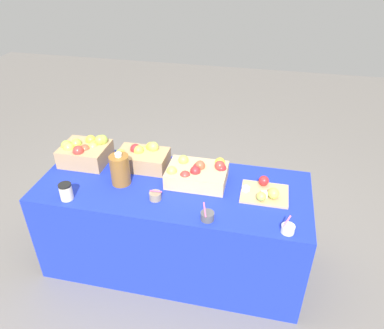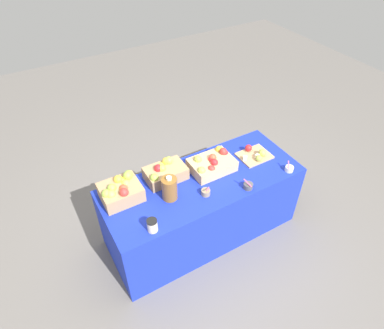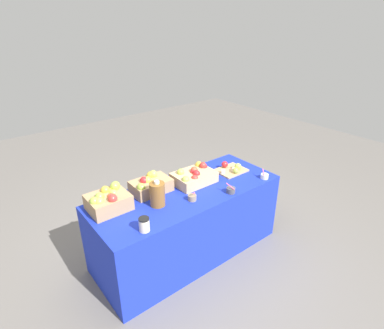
{
  "view_description": "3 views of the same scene",
  "coord_description": "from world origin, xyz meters",
  "px_view_note": "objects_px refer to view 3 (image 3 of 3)",
  "views": [
    {
      "loc": [
        0.58,
        -2.01,
        2.25
      ],
      "look_at": [
        0.14,
        -0.02,
        0.95
      ],
      "focal_mm": 34.49,
      "sensor_mm": 36.0,
      "label": 1
    },
    {
      "loc": [
        -1.22,
        -1.91,
        2.91
      ],
      "look_at": [
        -0.1,
        0.02,
        0.96
      ],
      "focal_mm": 31.5,
      "sensor_mm": 36.0,
      "label": 2
    },
    {
      "loc": [
        -1.59,
        -2.08,
        2.25
      ],
      "look_at": [
        0.03,
        -0.04,
        1.03
      ],
      "focal_mm": 29.03,
      "sensor_mm": 36.0,
      "label": 3
    }
  ],
  "objects_px": {
    "apple_crate_middle": "(150,185)",
    "sample_bowl_far": "(192,198)",
    "apple_crate_right": "(194,176)",
    "coffee_cup": "(144,224)",
    "apple_crate_left": "(108,200)",
    "sample_bowl_near": "(231,190)",
    "sample_bowl_mid": "(264,176)",
    "cider_jug": "(157,194)",
    "cutting_board_front": "(232,169)"
  },
  "relations": [
    {
      "from": "apple_crate_middle",
      "to": "sample_bowl_far",
      "type": "height_order",
      "value": "apple_crate_middle"
    },
    {
      "from": "apple_crate_right",
      "to": "coffee_cup",
      "type": "relative_size",
      "value": 3.55
    },
    {
      "from": "apple_crate_left",
      "to": "apple_crate_right",
      "type": "xyz_separation_m",
      "value": [
        0.89,
        -0.08,
        -0.02
      ]
    },
    {
      "from": "apple_crate_right",
      "to": "sample_bowl_far",
      "type": "relative_size",
      "value": 4.16
    },
    {
      "from": "sample_bowl_near",
      "to": "coffee_cup",
      "type": "bearing_deg",
      "value": 179.75
    },
    {
      "from": "apple_crate_right",
      "to": "sample_bowl_mid",
      "type": "xyz_separation_m",
      "value": [
        0.63,
        -0.39,
        -0.04
      ]
    },
    {
      "from": "sample_bowl_near",
      "to": "coffee_cup",
      "type": "height_order",
      "value": "coffee_cup"
    },
    {
      "from": "apple_crate_left",
      "to": "cider_jug",
      "type": "xyz_separation_m",
      "value": [
        0.37,
        -0.21,
        0.02
      ]
    },
    {
      "from": "apple_crate_left",
      "to": "coffee_cup",
      "type": "xyz_separation_m",
      "value": [
        0.08,
        -0.46,
        -0.03
      ]
    },
    {
      "from": "apple_crate_right",
      "to": "sample_bowl_far",
      "type": "distance_m",
      "value": 0.35
    },
    {
      "from": "sample_bowl_mid",
      "to": "sample_bowl_far",
      "type": "height_order",
      "value": "same"
    },
    {
      "from": "sample_bowl_far",
      "to": "coffee_cup",
      "type": "height_order",
      "value": "coffee_cup"
    },
    {
      "from": "apple_crate_middle",
      "to": "cutting_board_front",
      "type": "distance_m",
      "value": 0.94
    },
    {
      "from": "cutting_board_front",
      "to": "coffee_cup",
      "type": "relative_size",
      "value": 2.7
    },
    {
      "from": "sample_bowl_near",
      "to": "cider_jug",
      "type": "relative_size",
      "value": 0.43
    },
    {
      "from": "apple_crate_middle",
      "to": "apple_crate_right",
      "type": "relative_size",
      "value": 0.9
    },
    {
      "from": "apple_crate_left",
      "to": "coffee_cup",
      "type": "relative_size",
      "value": 2.94
    },
    {
      "from": "apple_crate_left",
      "to": "sample_bowl_mid",
      "type": "distance_m",
      "value": 1.59
    },
    {
      "from": "apple_crate_left",
      "to": "coffee_cup",
      "type": "height_order",
      "value": "apple_crate_left"
    },
    {
      "from": "sample_bowl_mid",
      "to": "coffee_cup",
      "type": "distance_m",
      "value": 1.43
    },
    {
      "from": "sample_bowl_mid",
      "to": "sample_bowl_far",
      "type": "relative_size",
      "value": 1.01
    },
    {
      "from": "sample_bowl_far",
      "to": "cider_jug",
      "type": "height_order",
      "value": "cider_jug"
    },
    {
      "from": "sample_bowl_mid",
      "to": "sample_bowl_far",
      "type": "bearing_deg",
      "value": 171.17
    },
    {
      "from": "apple_crate_right",
      "to": "coffee_cup",
      "type": "height_order",
      "value": "apple_crate_right"
    },
    {
      "from": "apple_crate_left",
      "to": "apple_crate_right",
      "type": "distance_m",
      "value": 0.89
    },
    {
      "from": "cider_jug",
      "to": "cutting_board_front",
      "type": "bearing_deg",
      "value": 4.03
    },
    {
      "from": "cutting_board_front",
      "to": "coffee_cup",
      "type": "height_order",
      "value": "coffee_cup"
    },
    {
      "from": "sample_bowl_mid",
      "to": "coffee_cup",
      "type": "relative_size",
      "value": 0.86
    },
    {
      "from": "apple_crate_left",
      "to": "sample_bowl_far",
      "type": "relative_size",
      "value": 3.45
    },
    {
      "from": "sample_bowl_mid",
      "to": "sample_bowl_far",
      "type": "xyz_separation_m",
      "value": [
        -0.86,
        0.13,
        0.0
      ]
    },
    {
      "from": "coffee_cup",
      "to": "sample_bowl_near",
      "type": "bearing_deg",
      "value": -0.25
    },
    {
      "from": "cutting_board_front",
      "to": "coffee_cup",
      "type": "distance_m",
      "value": 1.32
    },
    {
      "from": "sample_bowl_far",
      "to": "apple_crate_left",
      "type": "bearing_deg",
      "value": 152.54
    },
    {
      "from": "sample_bowl_near",
      "to": "sample_bowl_mid",
      "type": "height_order",
      "value": "sample_bowl_near"
    },
    {
      "from": "sample_bowl_far",
      "to": "coffee_cup",
      "type": "bearing_deg",
      "value": -168.14
    },
    {
      "from": "sample_bowl_far",
      "to": "coffee_cup",
      "type": "xyz_separation_m",
      "value": [
        -0.57,
        -0.12,
        0.03
      ]
    },
    {
      "from": "sample_bowl_near",
      "to": "sample_bowl_far",
      "type": "height_order",
      "value": "sample_bowl_near"
    },
    {
      "from": "cutting_board_front",
      "to": "sample_bowl_mid",
      "type": "distance_m",
      "value": 0.36
    },
    {
      "from": "apple_crate_middle",
      "to": "sample_bowl_near",
      "type": "bearing_deg",
      "value": -40.29
    },
    {
      "from": "apple_crate_left",
      "to": "apple_crate_middle",
      "type": "distance_m",
      "value": 0.44
    },
    {
      "from": "sample_bowl_mid",
      "to": "cider_jug",
      "type": "bearing_deg",
      "value": 167.14
    },
    {
      "from": "cutting_board_front",
      "to": "cider_jug",
      "type": "relative_size",
      "value": 1.3
    },
    {
      "from": "sample_bowl_near",
      "to": "sample_bowl_far",
      "type": "relative_size",
      "value": 1.04
    },
    {
      "from": "apple_crate_left",
      "to": "sample_bowl_far",
      "type": "distance_m",
      "value": 0.74
    },
    {
      "from": "sample_bowl_mid",
      "to": "cider_jug",
      "type": "xyz_separation_m",
      "value": [
        -1.15,
        0.26,
        0.09
      ]
    },
    {
      "from": "apple_crate_middle",
      "to": "cider_jug",
      "type": "relative_size",
      "value": 1.54
    },
    {
      "from": "sample_bowl_near",
      "to": "apple_crate_left",
      "type": "bearing_deg",
      "value": 155.64
    },
    {
      "from": "sample_bowl_near",
      "to": "sample_bowl_mid",
      "type": "bearing_deg",
      "value": -0.99
    },
    {
      "from": "coffee_cup",
      "to": "sample_bowl_far",
      "type": "bearing_deg",
      "value": 11.86
    },
    {
      "from": "apple_crate_right",
      "to": "apple_crate_middle",
      "type": "bearing_deg",
      "value": 165.68
    }
  ]
}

